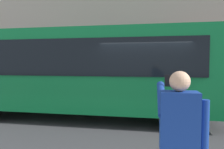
% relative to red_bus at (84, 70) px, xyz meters
% --- Properties ---
extents(ground_plane, '(60.00, 60.00, 0.00)m').
position_rel_red_bus_xyz_m(ground_plane, '(-2.16, 0.34, -1.68)').
color(ground_plane, '#38383A').
extents(red_bus, '(9.05, 2.54, 3.08)m').
position_rel_red_bus_xyz_m(red_bus, '(0.00, 0.00, 0.00)').
color(red_bus, '#0F7238').
rests_on(red_bus, ground_plane).
extents(pedestrian_photographer, '(0.53, 0.52, 1.70)m').
position_rel_red_bus_xyz_m(pedestrian_photographer, '(-2.61, 4.71, -0.54)').
color(pedestrian_photographer, '#4C4238').
rests_on(pedestrian_photographer, sidewalk_curb).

